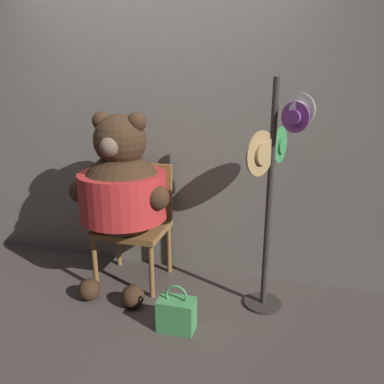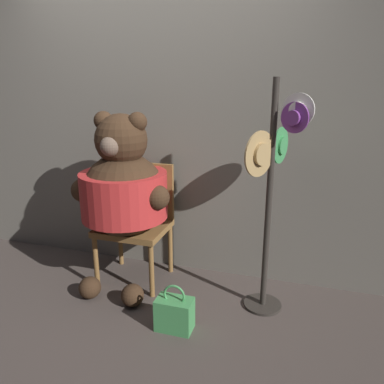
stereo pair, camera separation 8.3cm
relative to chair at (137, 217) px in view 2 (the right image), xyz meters
name	(u,v)px [view 2 (the right image)]	position (x,y,z in m)	size (l,w,h in m)	color
ground_plane	(132,303)	(0.13, -0.43, -0.54)	(14.00, 14.00, 0.00)	#4C423D
wall_back	(162,115)	(0.13, 0.30, 0.82)	(8.00, 0.10, 2.71)	slate
chair	(137,217)	(0.00, 0.00, 0.00)	(0.55, 0.48, 0.97)	olive
teddy_bear	(123,190)	(-0.03, -0.16, 0.28)	(0.81, 0.72, 1.41)	#3D2819
hat_display_rack	(272,185)	(1.11, -0.18, 0.42)	(0.39, 0.51, 1.65)	#332D28
handbag_on_ground	(174,313)	(0.55, -0.62, -0.42)	(0.25, 0.15, 0.34)	#479E56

